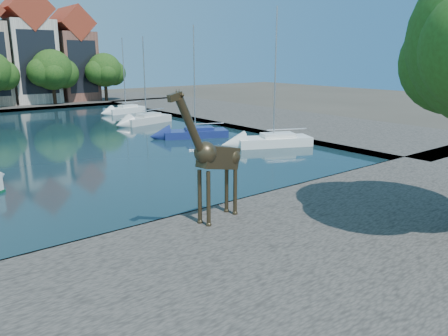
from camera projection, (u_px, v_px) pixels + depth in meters
name	position (u px, v px, depth m)	size (l,w,h in m)	color
ground	(190.00, 221.00, 19.99)	(160.00, 160.00, 0.00)	#38332B
water_basin	(37.00, 142.00, 38.25)	(38.00, 50.00, 0.08)	black
near_quay	(307.00, 275.00, 14.60)	(50.00, 14.00, 0.50)	#514C46
right_quay	(251.00, 116.00, 53.17)	(14.00, 52.00, 0.50)	#514C46
townhouse_east_mid	(29.00, 51.00, 65.69)	(6.43, 9.18, 16.65)	beige
townhouse_east_end	(72.00, 58.00, 69.83)	(5.44, 9.18, 14.43)	brown
far_tree_east	(53.00, 71.00, 63.18)	(7.54, 5.80, 7.84)	#332114
far_tree_far_east	(105.00, 71.00, 68.01)	(6.76, 5.20, 7.36)	#332114
giraffe_statue	(214.00, 158.00, 18.11)	(3.90, 1.23, 5.60)	#3B301D
sailboat_right_a	(273.00, 139.00, 36.34)	(6.57, 4.55, 11.05)	white
sailboat_right_b	(195.00, 132.00, 40.24)	(6.18, 4.18, 9.91)	navy
sailboat_right_c	(146.00, 118.00, 48.51)	(6.19, 3.41, 9.32)	silver
sailboat_right_d	(126.00, 109.00, 57.34)	(5.45, 2.60, 9.56)	white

